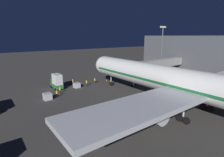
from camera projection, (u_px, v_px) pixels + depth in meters
The scene contains 14 objects.
ground_plane at pixel (152, 101), 41.57m from camera, with size 320.00×320.00×0.00m, color #383533.
airliner_at_gate at pixel (206, 89), 31.11m from camera, with size 51.56×69.51×18.67m.
jet_bridge at pixel (153, 64), 57.10m from camera, with size 25.28×3.40×7.39m.
apron_floodlight_mast at pixel (162, 47), 67.98m from camera, with size 2.90×0.50×18.28m.
catering_truck at pixel (57, 81), 50.60m from camera, with size 2.36×4.99×4.31m.
baggage_container_near_belt at pixel (77, 85), 51.95m from camera, with size 1.68×1.71×1.43m, color #B7BABF.
baggage_container_mid_row at pixel (47, 96), 42.07m from camera, with size 1.78×1.75×1.60m, color #B7BABF.
ground_crew_near_nose_gear at pixel (60, 90), 46.84m from camera, with size 0.40×0.40×1.74m.
ground_crew_by_belt_loader at pixel (73, 82), 55.02m from camera, with size 0.40×0.40×1.71m.
ground_crew_marshaller_fwd at pixel (87, 83), 53.39m from camera, with size 0.40×0.40×1.83m.
ground_crew_under_port_wing at pixel (57, 93), 43.71m from camera, with size 0.40×0.40×1.79m.
ground_crew_by_tug at pixel (95, 80), 56.62m from camera, with size 0.40×0.40×1.72m.
traffic_cone_nose_port at pixel (107, 80), 59.70m from camera, with size 0.36×0.36×0.55m, color orange.
traffic_cone_nose_starboard at pixel (95, 82), 57.14m from camera, with size 0.36×0.36×0.55m, color orange.
Camera 1 is at (31.01, 25.81, 14.69)m, focal length 28.54 mm.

